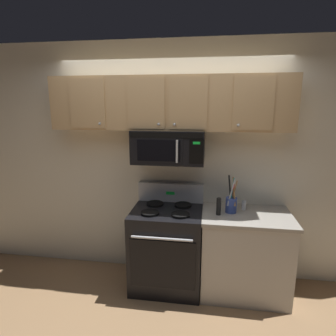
# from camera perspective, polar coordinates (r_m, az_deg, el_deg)

# --- Properties ---
(ground_plane) EXTENTS (8.00, 8.00, 0.00)m
(ground_plane) POSITION_cam_1_polar(r_m,az_deg,el_deg) (3.17, -1.46, -26.69)
(ground_plane) COLOR #93704C
(back_wall) EXTENTS (5.20, 0.10, 2.70)m
(back_wall) POSITION_cam_1_polar(r_m,az_deg,el_deg) (3.29, 0.77, 1.15)
(back_wall) COLOR silver
(back_wall) RESTS_ON ground_plane
(stove_range) EXTENTS (0.76, 0.69, 1.12)m
(stove_range) POSITION_cam_1_polar(r_m,az_deg,el_deg) (3.26, -0.18, -15.58)
(stove_range) COLOR black
(stove_range) RESTS_ON ground_plane
(over_range_microwave) EXTENTS (0.76, 0.43, 0.35)m
(over_range_microwave) POSITION_cam_1_polar(r_m,az_deg,el_deg) (3.01, 0.14, 4.39)
(over_range_microwave) COLOR black
(upper_cabinets) EXTENTS (2.50, 0.36, 0.55)m
(upper_cabinets) POSITION_cam_1_polar(r_m,az_deg,el_deg) (3.01, 0.24, 12.99)
(upper_cabinets) COLOR tan
(counter_segment) EXTENTS (0.93, 0.65, 0.90)m
(counter_segment) POSITION_cam_1_polar(r_m,az_deg,el_deg) (3.27, 15.20, -16.30)
(counter_segment) COLOR #BCB7AD
(counter_segment) RESTS_ON ground_plane
(utensil_crock_blue) EXTENTS (0.12, 0.12, 0.40)m
(utensil_crock_blue) POSITION_cam_1_polar(r_m,az_deg,el_deg) (3.05, 12.72, -6.93)
(utensil_crock_blue) COLOR #384C9E
(utensil_crock_blue) RESTS_ON counter_segment
(salt_shaker) EXTENTS (0.05, 0.05, 0.10)m
(salt_shaker) POSITION_cam_1_polar(r_m,az_deg,el_deg) (3.17, 15.13, -7.30)
(salt_shaker) COLOR white
(salt_shaker) RESTS_ON counter_segment
(pepper_mill) EXTENTS (0.05, 0.05, 0.18)m
(pepper_mill) POSITION_cam_1_polar(r_m,az_deg,el_deg) (2.96, 10.24, -7.68)
(pepper_mill) COLOR black
(pepper_mill) RESTS_ON counter_segment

